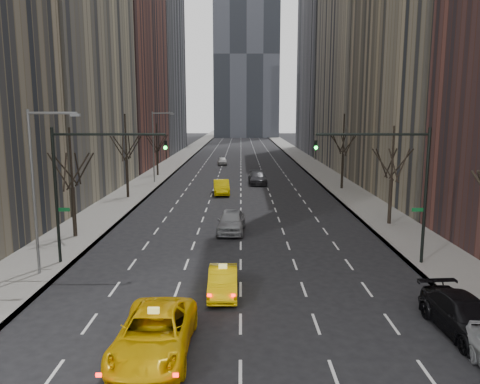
{
  "coord_description": "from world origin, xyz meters",
  "views": [
    {
      "loc": [
        0.02,
        -14.87,
        8.94
      ],
      "look_at": [
        -0.05,
        17.36,
        3.5
      ],
      "focal_mm": 35.0,
      "sensor_mm": 36.0,
      "label": 1
    }
  ],
  "objects_px": {
    "silver_sedan_ahead": "(231,221)",
    "parked_suv_black": "(465,316)",
    "taxi_sedan": "(223,281)",
    "taxi_suv": "(154,334)"
  },
  "relations": [
    {
      "from": "taxi_suv",
      "to": "taxi_sedan",
      "type": "bearing_deg",
      "value": 69.04
    },
    {
      "from": "silver_sedan_ahead",
      "to": "parked_suv_black",
      "type": "height_order",
      "value": "silver_sedan_ahead"
    },
    {
      "from": "taxi_sedan",
      "to": "silver_sedan_ahead",
      "type": "height_order",
      "value": "silver_sedan_ahead"
    },
    {
      "from": "taxi_sedan",
      "to": "parked_suv_black",
      "type": "height_order",
      "value": "parked_suv_black"
    },
    {
      "from": "taxi_suv",
      "to": "taxi_sedan",
      "type": "distance_m",
      "value": 6.4
    },
    {
      "from": "taxi_suv",
      "to": "taxi_sedan",
      "type": "xyz_separation_m",
      "value": [
        2.33,
        5.96,
        -0.15
      ]
    },
    {
      "from": "silver_sedan_ahead",
      "to": "parked_suv_black",
      "type": "distance_m",
      "value": 19.42
    },
    {
      "from": "taxi_suv",
      "to": "parked_suv_black",
      "type": "relative_size",
      "value": 1.14
    },
    {
      "from": "taxi_suv",
      "to": "parked_suv_black",
      "type": "distance_m",
      "value": 12.5
    },
    {
      "from": "parked_suv_black",
      "to": "taxi_sedan",
      "type": "bearing_deg",
      "value": 153.14
    }
  ]
}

